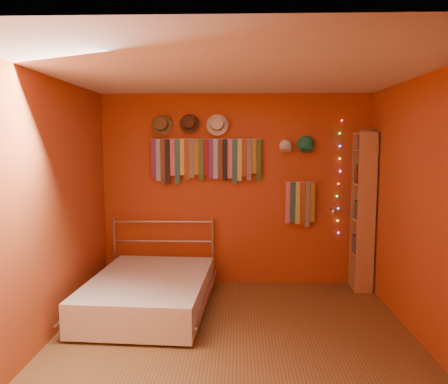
# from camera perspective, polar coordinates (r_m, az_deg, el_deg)

# --- Properties ---
(ground) EXTENTS (3.50, 3.50, 0.00)m
(ground) POSITION_cam_1_polar(r_m,az_deg,el_deg) (4.39, 1.26, -18.80)
(ground) COLOR brown
(ground) RESTS_ON ground
(back_wall) EXTENTS (3.50, 0.02, 2.50)m
(back_wall) POSITION_cam_1_polar(r_m,az_deg,el_deg) (5.75, 1.50, 0.27)
(back_wall) COLOR #8F3717
(back_wall) RESTS_ON ground
(right_wall) EXTENTS (0.02, 3.50, 2.50)m
(right_wall) POSITION_cam_1_polar(r_m,az_deg,el_deg) (4.36, 24.98, -2.34)
(right_wall) COLOR #8F3717
(right_wall) RESTS_ON ground
(left_wall) EXTENTS (0.02, 3.50, 2.50)m
(left_wall) POSITION_cam_1_polar(r_m,az_deg,el_deg) (4.40, -22.17, -2.15)
(left_wall) COLOR #8F3717
(left_wall) RESTS_ON ground
(ceiling) EXTENTS (3.50, 3.50, 0.02)m
(ceiling) POSITION_cam_1_polar(r_m,az_deg,el_deg) (4.01, 1.35, 15.47)
(ceiling) COLOR white
(ceiling) RESTS_ON back_wall
(tie_rack) EXTENTS (1.45, 0.03, 0.60)m
(tie_rack) POSITION_cam_1_polar(r_m,az_deg,el_deg) (5.67, -2.44, 4.40)
(tie_rack) COLOR #ADADB1
(tie_rack) RESTS_ON back_wall
(small_tie_rack) EXTENTS (0.40, 0.03, 0.59)m
(small_tie_rack) POSITION_cam_1_polar(r_m,az_deg,el_deg) (5.76, 9.93, -1.32)
(small_tie_rack) COLOR #ADADB1
(small_tie_rack) RESTS_ON back_wall
(fedora_olive) EXTENTS (0.27, 0.15, 0.27)m
(fedora_olive) POSITION_cam_1_polar(r_m,az_deg,el_deg) (5.71, -8.15, 8.72)
(fedora_olive) COLOR brown
(fedora_olive) RESTS_ON back_wall
(fedora_brown) EXTENTS (0.26, 0.14, 0.25)m
(fedora_brown) POSITION_cam_1_polar(r_m,az_deg,el_deg) (5.66, -4.57, 8.95)
(fedora_brown) COLOR #422517
(fedora_brown) RESTS_ON back_wall
(fedora_white) EXTENTS (0.28, 0.15, 0.28)m
(fedora_white) POSITION_cam_1_polar(r_m,az_deg,el_deg) (5.63, -0.90, 8.86)
(fedora_white) COLOR beige
(fedora_white) RESTS_ON back_wall
(cap_white) EXTENTS (0.17, 0.22, 0.17)m
(cap_white) POSITION_cam_1_polar(r_m,az_deg,el_deg) (5.69, 8.05, 5.95)
(cap_white) COLOR silver
(cap_white) RESTS_ON back_wall
(cap_green) EXTENTS (0.20, 0.25, 0.20)m
(cap_green) POSITION_cam_1_polar(r_m,az_deg,el_deg) (5.72, 10.62, 6.11)
(cap_green) COLOR #1A7554
(cap_green) RESTS_ON back_wall
(fairy_lights) EXTENTS (0.06, 0.02, 1.48)m
(fairy_lights) POSITION_cam_1_polar(r_m,az_deg,el_deg) (5.84, 14.80, 1.84)
(fairy_lights) COLOR #FF3333
(fairy_lights) RESTS_ON back_wall
(reading_lamp) EXTENTS (0.07, 0.31, 0.09)m
(reading_lamp) POSITION_cam_1_polar(r_m,az_deg,el_deg) (5.67, 14.06, -2.48)
(reading_lamp) COLOR #ADADB1
(reading_lamp) RESTS_ON back_wall
(bookshelf) EXTENTS (0.25, 0.34, 2.00)m
(bookshelf) POSITION_cam_1_polar(r_m,az_deg,el_deg) (5.79, 18.12, -2.33)
(bookshelf) COLOR #AF794F
(bookshelf) RESTS_ON ground
(bed) EXTENTS (1.43, 1.87, 0.88)m
(bed) POSITION_cam_1_polar(r_m,az_deg,el_deg) (5.07, -9.70, -12.77)
(bed) COLOR #ADADB1
(bed) RESTS_ON ground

